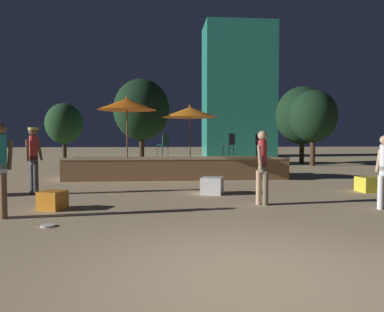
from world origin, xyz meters
TOP-DOWN VIEW (x-y plane):
  - ground_plane at (0.00, 0.00)m, footprint 120.00×120.00m
  - wooden_deck at (-0.37, 10.72)m, footprint 8.37×2.45m
  - patio_umbrella_0 at (-2.18, 9.56)m, footprint 2.12×2.12m
  - patio_umbrella_1 at (0.11, 9.93)m, footprint 2.08×2.08m
  - cube_seat_0 at (5.08, 6.31)m, footprint 0.64×0.64m
  - cube_seat_1 at (-3.36, 4.32)m, footprint 0.63×0.63m
  - cube_seat_3 at (0.45, 6.27)m, footprint 0.73×0.73m
  - person_0 at (-4.09, 3.49)m, footprint 0.40×0.40m
  - person_2 at (1.38, 4.49)m, footprint 0.35×0.45m
  - person_3 at (3.91, 3.76)m, footprint 0.28×0.52m
  - person_4 at (-4.48, 6.59)m, footprint 0.38×0.43m
  - bistro_chair_0 at (1.84, 10.91)m, footprint 0.48×0.48m
  - bistro_chair_1 at (2.89, 10.25)m, footprint 0.44×0.44m
  - bistro_chair_2 at (-0.85, 10.30)m, footprint 0.48×0.48m
  - frisbee_disc at (-2.98, 2.69)m, footprint 0.24×0.24m
  - background_tree_0 at (-7.48, 21.95)m, footprint 2.49×2.49m
  - background_tree_1 at (7.55, 16.30)m, footprint 2.64×2.64m
  - background_tree_2 at (-2.03, 17.15)m, footprint 3.12×3.12m
  - background_tree_3 at (7.62, 18.11)m, footprint 3.19×3.19m
  - distant_building at (5.65, 27.58)m, footprint 5.84×3.76m

SIDE VIEW (x-z plane):
  - ground_plane at x=0.00m, z-range 0.00..0.00m
  - frisbee_disc at x=-2.98m, z-range 0.00..0.03m
  - cube_seat_1 at x=-3.36m, z-range 0.00..0.41m
  - cube_seat_0 at x=5.08m, z-range 0.00..0.43m
  - cube_seat_3 at x=0.45m, z-range 0.00..0.47m
  - wooden_deck at x=-0.37m, z-range -0.04..0.82m
  - person_3 at x=3.91m, z-range 0.05..1.68m
  - person_2 at x=1.38m, z-range 0.08..1.81m
  - person_0 at x=-4.09m, z-range 0.11..1.98m
  - person_4 at x=-4.48m, z-range 0.15..2.02m
  - bistro_chair_0 at x=1.84m, z-range 0.95..1.85m
  - bistro_chair_1 at x=2.89m, z-range 0.95..1.85m
  - bistro_chair_2 at x=-0.85m, z-range 0.95..1.85m
  - patio_umbrella_1 at x=0.11m, z-range 1.12..3.92m
  - background_tree_0 at x=-7.48m, z-range 0.57..4.48m
  - patio_umbrella_0 at x=-2.18m, z-range 1.24..4.30m
  - background_tree_1 at x=7.55m, z-range 0.66..4.90m
  - background_tree_3 at x=7.62m, z-range 0.58..5.28m
  - background_tree_2 at x=-2.03m, z-range 0.71..5.57m
  - distant_building at x=5.65m, z-range 0.00..11.11m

